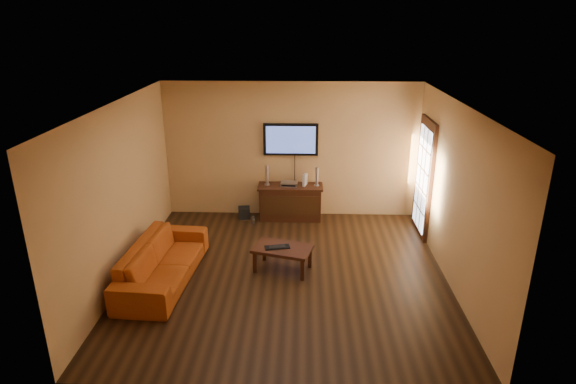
{
  "coord_description": "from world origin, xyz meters",
  "views": [
    {
      "loc": [
        0.25,
        -6.71,
        3.88
      ],
      "look_at": [
        -0.0,
        0.8,
        1.1
      ],
      "focal_mm": 30.0,
      "sensor_mm": 36.0,
      "label": 1
    }
  ],
  "objects_px": {
    "media_console": "(290,202)",
    "subwoofer": "(244,213)",
    "coffee_table": "(283,251)",
    "sofa": "(162,255)",
    "speaker_right": "(317,177)",
    "av_receiver": "(289,184)",
    "speaker_left": "(267,176)",
    "keyboard": "(277,247)",
    "television": "(291,139)",
    "game_console": "(305,180)",
    "bottle": "(253,220)"
  },
  "relations": [
    {
      "from": "sofa",
      "to": "speaker_left",
      "type": "xyz_separation_m",
      "value": [
        1.43,
        2.52,
        0.46
      ]
    },
    {
      "from": "media_console",
      "to": "subwoofer",
      "type": "bearing_deg",
      "value": -178.31
    },
    {
      "from": "coffee_table",
      "to": "keyboard",
      "type": "xyz_separation_m",
      "value": [
        -0.08,
        -0.02,
        0.07
      ]
    },
    {
      "from": "coffee_table",
      "to": "bottle",
      "type": "relative_size",
      "value": 5.56
    },
    {
      "from": "game_console",
      "to": "keyboard",
      "type": "xyz_separation_m",
      "value": [
        -0.44,
        -2.15,
        -0.4
      ]
    },
    {
      "from": "av_receiver",
      "to": "game_console",
      "type": "bearing_deg",
      "value": 9.62
    },
    {
      "from": "coffee_table",
      "to": "av_receiver",
      "type": "bearing_deg",
      "value": 88.91
    },
    {
      "from": "television",
      "to": "speaker_left",
      "type": "relative_size",
      "value": 2.63
    },
    {
      "from": "television",
      "to": "subwoofer",
      "type": "xyz_separation_m",
      "value": [
        -0.93,
        -0.23,
        -1.47
      ]
    },
    {
      "from": "television",
      "to": "subwoofer",
      "type": "distance_m",
      "value": 1.76
    },
    {
      "from": "sofa",
      "to": "speaker_right",
      "type": "bearing_deg",
      "value": -39.97
    },
    {
      "from": "television",
      "to": "speaker_right",
      "type": "distance_m",
      "value": 0.9
    },
    {
      "from": "speaker_left",
      "to": "subwoofer",
      "type": "distance_m",
      "value": 0.91
    },
    {
      "from": "sofa",
      "to": "keyboard",
      "type": "relative_size",
      "value": 5.16
    },
    {
      "from": "television",
      "to": "sofa",
      "type": "relative_size",
      "value": 0.49
    },
    {
      "from": "speaker_left",
      "to": "bottle",
      "type": "xyz_separation_m",
      "value": [
        -0.26,
        -0.37,
        -0.8
      ]
    },
    {
      "from": "speaker_left",
      "to": "av_receiver",
      "type": "bearing_deg",
      "value": -4.02
    },
    {
      "from": "speaker_right",
      "to": "av_receiver",
      "type": "bearing_deg",
      "value": -178.27
    },
    {
      "from": "av_receiver",
      "to": "bottle",
      "type": "height_order",
      "value": "av_receiver"
    },
    {
      "from": "media_console",
      "to": "speaker_right",
      "type": "relative_size",
      "value": 3.43
    },
    {
      "from": "av_receiver",
      "to": "keyboard",
      "type": "bearing_deg",
      "value": -88.02
    },
    {
      "from": "av_receiver",
      "to": "speaker_right",
      "type": "bearing_deg",
      "value": 7.05
    },
    {
      "from": "bottle",
      "to": "television",
      "type": "bearing_deg",
      "value": 36.37
    },
    {
      "from": "coffee_table",
      "to": "subwoofer",
      "type": "xyz_separation_m",
      "value": [
        -0.87,
        2.07,
        -0.23
      ]
    },
    {
      "from": "keyboard",
      "to": "sofa",
      "type": "bearing_deg",
      "value": -168.23
    },
    {
      "from": "speaker_right",
      "to": "av_receiver",
      "type": "height_order",
      "value": "speaker_right"
    },
    {
      "from": "sofa",
      "to": "speaker_right",
      "type": "distance_m",
      "value": 3.5
    },
    {
      "from": "television",
      "to": "speaker_left",
      "type": "distance_m",
      "value": 0.86
    },
    {
      "from": "coffee_table",
      "to": "sofa",
      "type": "distance_m",
      "value": 1.87
    },
    {
      "from": "media_console",
      "to": "subwoofer",
      "type": "distance_m",
      "value": 0.96
    },
    {
      "from": "subwoofer",
      "to": "keyboard",
      "type": "distance_m",
      "value": 2.25
    },
    {
      "from": "bottle",
      "to": "media_console",
      "type": "bearing_deg",
      "value": 24.36
    },
    {
      "from": "media_console",
      "to": "bottle",
      "type": "xyz_separation_m",
      "value": [
        -0.72,
        -0.33,
        -0.27
      ]
    },
    {
      "from": "speaker_right",
      "to": "keyboard",
      "type": "bearing_deg",
      "value": -107.34
    },
    {
      "from": "speaker_left",
      "to": "bottle",
      "type": "distance_m",
      "value": 0.92
    },
    {
      "from": "media_console",
      "to": "sofa",
      "type": "xyz_separation_m",
      "value": [
        -1.89,
        -2.48,
        0.07
      ]
    },
    {
      "from": "av_receiver",
      "to": "bottle",
      "type": "xyz_separation_m",
      "value": [
        -0.7,
        -0.33,
        -0.65
      ]
    },
    {
      "from": "game_console",
      "to": "sofa",
      "type": "bearing_deg",
      "value": -111.06
    },
    {
      "from": "av_receiver",
      "to": "subwoofer",
      "type": "bearing_deg",
      "value": -172.44
    },
    {
      "from": "game_console",
      "to": "keyboard",
      "type": "bearing_deg",
      "value": -81.61
    },
    {
      "from": "media_console",
      "to": "speaker_right",
      "type": "xyz_separation_m",
      "value": [
        0.52,
        0.02,
        0.52
      ]
    },
    {
      "from": "coffee_table",
      "to": "media_console",
      "type": "bearing_deg",
      "value": 88.25
    },
    {
      "from": "television",
      "to": "speaker_right",
      "type": "bearing_deg",
      "value": -19.09
    },
    {
      "from": "speaker_right",
      "to": "keyboard",
      "type": "height_order",
      "value": "speaker_right"
    },
    {
      "from": "media_console",
      "to": "bottle",
      "type": "relative_size",
      "value": 6.96
    },
    {
      "from": "sofa",
      "to": "subwoofer",
      "type": "height_order",
      "value": "sofa"
    },
    {
      "from": "media_console",
      "to": "av_receiver",
      "type": "bearing_deg",
      "value": 161.4
    },
    {
      "from": "speaker_left",
      "to": "game_console",
      "type": "relative_size",
      "value": 1.74
    },
    {
      "from": "sofa",
      "to": "av_receiver",
      "type": "distance_m",
      "value": 3.12
    },
    {
      "from": "television",
      "to": "coffee_table",
      "type": "height_order",
      "value": "television"
    }
  ]
}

